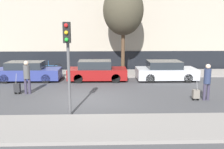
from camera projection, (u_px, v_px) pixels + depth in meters
ground_plane at (89, 100)px, 12.62m from camera, size 80.00×80.00×0.00m
sidewalk_near at (82, 128)px, 8.92m from camera, size 28.00×2.50×0.12m
sidewalk_far at (94, 73)px, 19.48m from camera, size 28.00×3.00×0.12m
parked_car_0 at (28, 72)px, 16.99m from camera, size 4.33×1.70×1.32m
parked_car_1 at (97, 71)px, 17.08m from camera, size 3.98×1.75×1.38m
parked_car_2 at (166, 71)px, 17.19m from camera, size 4.06×1.92×1.35m
pedestrian_left at (27, 75)px, 13.57m from camera, size 0.35×0.34×1.83m
trolley_left at (17, 88)px, 13.61m from camera, size 0.34×0.29×1.14m
pedestrian_right at (207, 80)px, 12.37m from camera, size 0.35×0.34×1.83m
trolley_right at (196, 94)px, 12.42m from camera, size 0.34×0.29×1.09m
traffic_light at (68, 50)px, 9.78m from camera, size 0.28×0.47×3.80m
parked_bicycle at (51, 68)px, 19.39m from camera, size 1.77×0.06×0.96m
bare_tree_near_crossing at (123, 11)px, 18.51m from camera, size 3.02×3.02×6.59m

